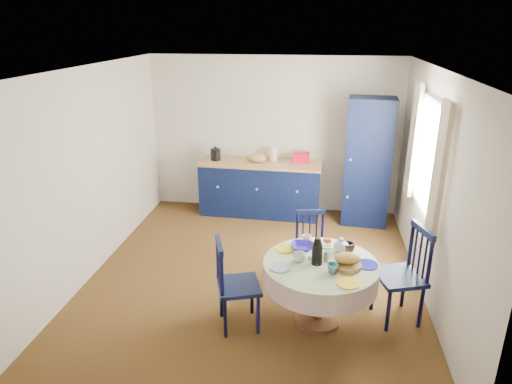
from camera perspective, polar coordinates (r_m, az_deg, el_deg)
floor at (r=5.80m, az=-0.21°, el=-10.26°), size 4.50×4.50×0.00m
ceiling at (r=5.01m, az=-0.25°, el=15.15°), size 4.50×4.50×0.00m
wall_back at (r=7.42m, az=2.30°, el=7.08°), size 4.00×0.02×2.50m
wall_left at (r=5.89m, az=-19.87°, el=2.30°), size 0.02×4.50×2.50m
wall_right at (r=5.38m, az=21.36°, el=0.43°), size 0.02×4.50×2.50m
window at (r=5.57m, az=20.61°, el=4.15°), size 0.10×1.74×1.45m
kitchen_counter at (r=7.40m, az=0.49°, el=0.61°), size 1.98×0.68×1.12m
pantry_cabinet at (r=7.11m, az=13.81°, el=3.61°), size 0.72×0.54×1.95m
dining_table at (r=4.73m, az=8.14°, el=-9.97°), size 1.16×1.16×0.98m
chair_left at (r=4.69m, az=-2.68°, el=-11.40°), size 0.53×0.54×0.97m
chair_far at (r=5.55m, az=6.93°, el=-6.78°), size 0.46×0.45×0.86m
chair_right at (r=5.01m, az=17.94°, el=-9.72°), size 0.57×0.58×1.05m
mug_a at (r=4.65m, az=5.47°, el=-8.11°), size 0.12×0.12×0.10m
mug_b at (r=4.49m, az=9.54°, el=-9.39°), size 0.11×0.11×0.10m
mug_c at (r=4.89m, az=11.44°, el=-6.85°), size 0.13×0.13×0.11m
mug_d at (r=5.02m, az=6.35°, el=-5.90°), size 0.10×0.10×0.09m
cobalt_bowl at (r=4.89m, az=5.82°, el=-6.84°), size 0.25×0.25×0.06m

